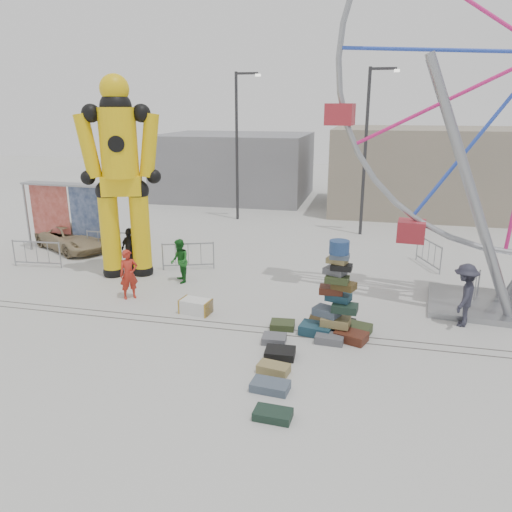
% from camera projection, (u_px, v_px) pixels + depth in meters
% --- Properties ---
extents(ground, '(90.00, 90.00, 0.00)m').
position_uv_depth(ground, '(235.00, 340.00, 13.89)').
color(ground, '#9E9E99').
rests_on(ground, ground).
extents(track_line_near, '(40.00, 0.04, 0.01)m').
position_uv_depth(track_line_near, '(241.00, 331.00, 14.45)').
color(track_line_near, '#47443F').
rests_on(track_line_near, ground).
extents(track_line_far, '(40.00, 0.04, 0.01)m').
position_uv_depth(track_line_far, '(244.00, 325.00, 14.82)').
color(track_line_far, '#47443F').
rests_on(track_line_far, ground).
extents(building_right, '(12.00, 8.00, 5.00)m').
position_uv_depth(building_right, '(433.00, 170.00, 30.29)').
color(building_right, gray).
rests_on(building_right, ground).
extents(building_left, '(10.00, 8.00, 4.40)m').
position_uv_depth(building_left, '(236.00, 166.00, 35.07)').
color(building_left, gray).
rests_on(building_left, ground).
extents(lamp_post_right, '(1.41, 0.25, 8.00)m').
position_uv_depth(lamp_post_right, '(368.00, 144.00, 24.04)').
color(lamp_post_right, '#2D2D30').
rests_on(lamp_post_right, ground).
extents(lamp_post_left, '(1.41, 0.25, 8.00)m').
position_uv_depth(lamp_post_left, '(238.00, 139.00, 27.43)').
color(lamp_post_left, '#2D2D30').
rests_on(lamp_post_left, ground).
extents(suitcase_tower, '(2.08, 1.75, 2.78)m').
position_uv_depth(suitcase_tower, '(336.00, 309.00, 14.02)').
color(suitcase_tower, '#1A3D4E').
rests_on(suitcase_tower, ground).
extents(crash_test_dummy, '(2.97, 1.56, 7.57)m').
position_uv_depth(crash_test_dummy, '(121.00, 171.00, 18.10)').
color(crash_test_dummy, black).
rests_on(crash_test_dummy, ground).
extents(banner_scaffold, '(4.23, 0.86, 3.04)m').
position_uv_depth(banner_scaffold, '(68.00, 201.00, 21.75)').
color(banner_scaffold, gray).
rests_on(banner_scaffold, ground).
extents(steamer_trunk, '(1.02, 0.68, 0.44)m').
position_uv_depth(steamer_trunk, '(196.00, 306.00, 15.64)').
color(steamer_trunk, silver).
rests_on(steamer_trunk, ground).
extents(row_case_0, '(0.74, 0.61, 0.20)m').
position_uv_depth(row_case_0, '(283.00, 325.00, 14.60)').
color(row_case_0, '#323E1F').
rests_on(row_case_0, ground).
extents(row_case_1, '(0.68, 0.57, 0.21)m').
position_uv_depth(row_case_1, '(274.00, 339.00, 13.72)').
color(row_case_1, '#5B5C63').
rests_on(row_case_1, ground).
extents(row_case_2, '(0.80, 0.64, 0.21)m').
position_uv_depth(row_case_2, '(280.00, 353.00, 12.93)').
color(row_case_2, black).
rests_on(row_case_2, ground).
extents(row_case_3, '(0.84, 0.57, 0.22)m').
position_uv_depth(row_case_3, '(274.00, 368.00, 12.16)').
color(row_case_3, olive).
rests_on(row_case_3, ground).
extents(row_case_4, '(0.92, 0.60, 0.21)m').
position_uv_depth(row_case_4, '(270.00, 386.00, 11.41)').
color(row_case_4, '#495768').
rests_on(row_case_4, ground).
extents(row_case_5, '(0.82, 0.52, 0.19)m').
position_uv_depth(row_case_5, '(273.00, 414.00, 10.38)').
color(row_case_5, '#1A2F24').
rests_on(row_case_5, ground).
extents(barricade_dummy_a, '(2.00, 0.27, 1.10)m').
position_uv_depth(barricade_dummy_a, '(37.00, 254.00, 20.02)').
color(barricade_dummy_a, gray).
rests_on(barricade_dummy_a, ground).
extents(barricade_dummy_b, '(2.00, 0.18, 1.10)m').
position_uv_depth(barricade_dummy_b, '(109.00, 243.00, 21.55)').
color(barricade_dummy_b, gray).
rests_on(barricade_dummy_b, ground).
extents(barricade_dummy_c, '(1.92, 0.77, 1.10)m').
position_uv_depth(barricade_dummy_c, '(188.00, 256.00, 19.75)').
color(barricade_dummy_c, gray).
rests_on(barricade_dummy_c, ground).
extents(barricade_wheel_front, '(0.81, 1.90, 1.10)m').
position_uv_depth(barricade_wheel_front, '(472.00, 295.00, 15.71)').
color(barricade_wheel_front, gray).
rests_on(barricade_wheel_front, ground).
extents(barricade_wheel_back, '(0.83, 1.90, 1.10)m').
position_uv_depth(barricade_wheel_back, '(429.00, 254.00, 20.07)').
color(barricade_wheel_back, gray).
rests_on(barricade_wheel_back, ground).
extents(pedestrian_red, '(0.73, 0.71, 1.69)m').
position_uv_depth(pedestrian_red, '(129.00, 274.00, 16.68)').
color(pedestrian_red, '#A92518').
rests_on(pedestrian_red, ground).
extents(pedestrian_green, '(0.93, 0.99, 1.63)m').
position_uv_depth(pedestrian_green, '(180.00, 261.00, 18.22)').
color(pedestrian_green, '#175C1B').
rests_on(pedestrian_green, ground).
extents(pedestrian_black, '(1.14, 0.88, 1.80)m').
position_uv_depth(pedestrian_black, '(130.00, 251.00, 19.20)').
color(pedestrian_black, black).
rests_on(pedestrian_black, ground).
extents(pedestrian_grey, '(1.04, 1.38, 1.90)m').
position_uv_depth(pedestrian_grey, '(464.00, 295.00, 14.58)').
color(pedestrian_grey, '#242430').
rests_on(pedestrian_grey, ground).
extents(parked_suv, '(4.40, 3.60, 1.11)m').
position_uv_depth(parked_suv, '(72.00, 238.00, 22.49)').
color(parked_suv, tan).
rests_on(parked_suv, ground).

